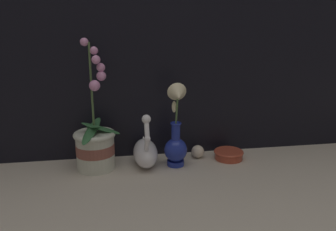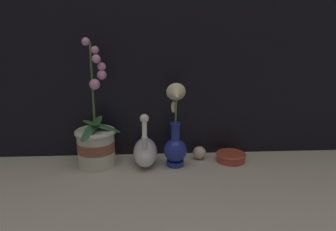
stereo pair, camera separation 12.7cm
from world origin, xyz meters
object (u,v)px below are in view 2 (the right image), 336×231
Objects in this scene: blue_vase at (176,138)px; glass_sphere at (199,153)px; swan_figurine at (145,150)px; amber_dish at (231,156)px; orchid_potted_plant at (96,141)px.

glass_sphere is at bearing 33.17° from blue_vase.
swan_figurine is 0.35m from amber_dish.
swan_figurine is (0.19, 0.00, -0.04)m from orchid_potted_plant.
blue_vase is (0.31, -0.03, 0.02)m from orchid_potted_plant.
glass_sphere is 0.44× the size of amber_dish.
swan_figurine reaches higher than amber_dish.
glass_sphere is 0.13m from amber_dish.
swan_figurine is 0.67× the size of blue_vase.
amber_dish is (0.12, -0.03, -0.01)m from glass_sphere.
glass_sphere is at bearing 10.17° from swan_figurine.
blue_vase is 0.25m from amber_dish.
blue_vase reaches higher than glass_sphere.
blue_vase reaches higher than amber_dish.
swan_figurine is 0.14m from blue_vase.
amber_dish is (0.35, 0.01, -0.04)m from swan_figurine.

